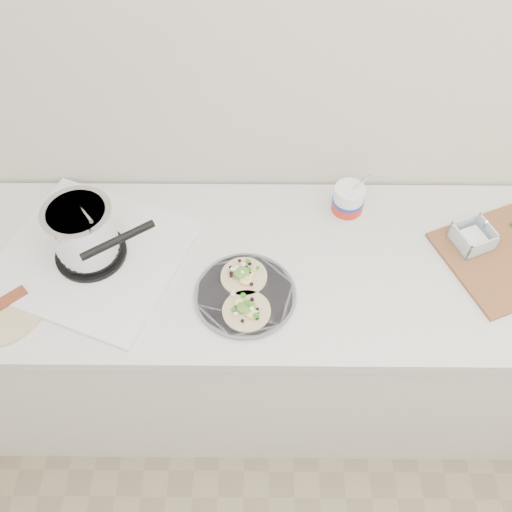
{
  "coord_description": "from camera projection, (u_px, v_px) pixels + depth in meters",
  "views": [
    {
      "loc": [
        -0.14,
        0.41,
        2.27
      ],
      "look_at": [
        -0.15,
        1.4,
        0.96
      ],
      "focal_mm": 40.0,
      "sensor_mm": 36.0,
      "label": 1
    }
  ],
  "objects": [
    {
      "name": "stove",
      "position": [
        86.0,
        240.0,
        1.65
      ],
      "size": [
        0.66,
        0.63,
        0.25
      ],
      "rotation": [
        0.0,
        0.0,
        -0.37
      ],
      "color": "silver",
      "rests_on": "counter"
    },
    {
      "name": "counter",
      "position": [
        297.0,
        333.0,
        2.07
      ],
      "size": [
        2.44,
        0.66,
        0.9
      ],
      "color": "silver",
      "rests_on": "ground"
    },
    {
      "name": "tub",
      "position": [
        349.0,
        200.0,
        1.76
      ],
      "size": [
        0.1,
        0.1,
        0.22
      ],
      "rotation": [
        0.0,
        0.0,
        -0.42
      ],
      "color": "white",
      "rests_on": "counter"
    },
    {
      "name": "taco_plate",
      "position": [
        245.0,
        293.0,
        1.62
      ],
      "size": [
        0.29,
        0.29,
        0.04
      ],
      "rotation": [
        0.0,
        0.0,
        -0.18
      ],
      "color": "#5D5C63",
      "rests_on": "counter"
    },
    {
      "name": "bacon_plate",
      "position": [
        0.0,
        307.0,
        1.6
      ],
      "size": [
        0.26,
        0.26,
        0.02
      ],
      "rotation": [
        0.0,
        0.0,
        0.72
      ],
      "color": "tan",
      "rests_on": "counter"
    }
  ]
}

